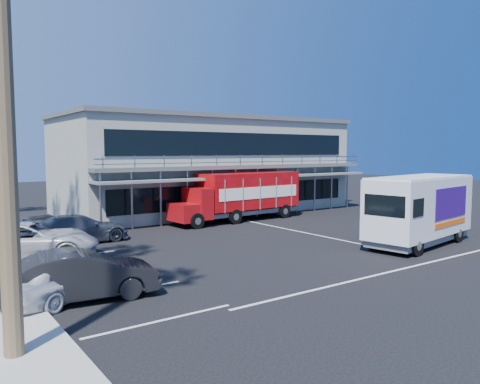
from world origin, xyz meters
TOP-DOWN VIEW (x-y plane):
  - ground at (0.00, 0.00)m, footprint 120.00×120.00m
  - building at (3.00, 14.94)m, footprint 22.40×12.00m
  - red_truck at (1.87, 8.46)m, footprint 9.73×2.88m
  - white_van at (4.19, -3.53)m, footprint 7.35×3.45m
  - parked_car_a at (-12.50, -2.05)m, footprint 4.96×3.60m
  - parked_car_b at (-12.25, -2.50)m, footprint 4.98×2.28m
  - parked_car_c at (-12.50, 4.40)m, footprint 6.57×4.54m
  - parked_car_d at (-9.50, 6.92)m, footprint 5.13×2.24m
  - parked_car_e at (-12.05, 7.20)m, footprint 4.17×1.72m

SIDE VIEW (x-z plane):
  - ground at x=0.00m, z-range 0.00..0.00m
  - parked_car_e at x=-12.05m, z-range 0.00..1.41m
  - parked_car_d at x=-9.50m, z-range 0.00..1.47m
  - parked_car_a at x=-12.50m, z-range 0.00..1.57m
  - parked_car_b at x=-12.25m, z-range 0.00..1.58m
  - parked_car_c at x=-12.50m, z-range 0.00..1.67m
  - red_truck at x=1.87m, z-range 0.16..3.39m
  - white_van at x=4.19m, z-range 0.11..3.56m
  - building at x=3.00m, z-range 0.01..7.31m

